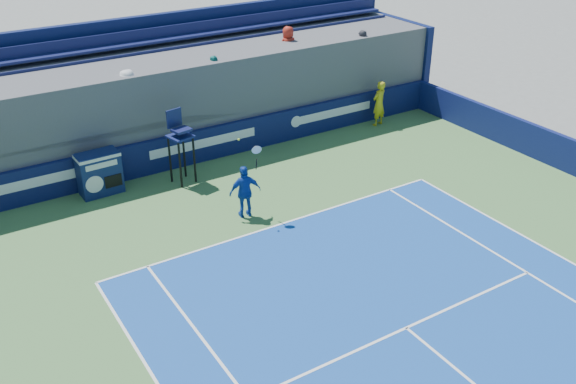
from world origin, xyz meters
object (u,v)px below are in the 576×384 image
ball_person (379,103)px  match_clock (99,172)px  tennis_player (245,192)px  umpire_chair (180,139)px

ball_person → match_clock: ball_person is taller
match_clock → tennis_player: 4.91m
match_clock → tennis_player: size_ratio=0.54×
match_clock → umpire_chair: umpire_chair is taller
match_clock → tennis_player: tennis_player is taller
umpire_chair → tennis_player: bearing=-78.1°
ball_person → match_clock: bearing=-13.9°
ball_person → tennis_player: bearing=11.1°
ball_person → match_clock: 11.18m
umpire_chair → tennis_player: (0.65, -3.11, -0.69)m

